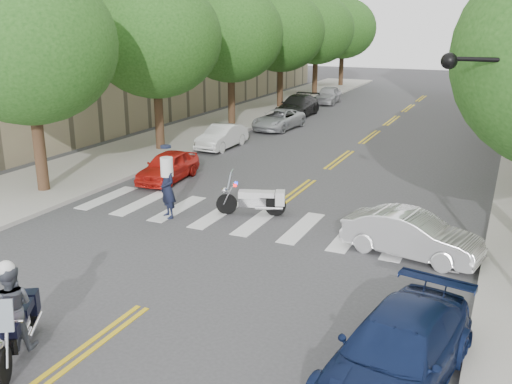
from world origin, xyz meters
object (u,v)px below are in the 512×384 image
Objects in this scene: motorcycle_police at (13,313)px; convertible at (411,235)px; officer_standing at (168,189)px; sedan_blue at (397,352)px; motorcycle_parked at (257,200)px.

convertible is at bearing -159.07° from motorcycle_police.
motorcycle_police is 0.59× the size of convertible.
motorcycle_police reaches higher than officer_standing.
officer_standing is at bearing -110.04° from motorcycle_police.
officer_standing is at bearing 101.54° from convertible.
motorcycle_police is at bearing -153.40° from sedan_blue.
officer_standing is at bearing 100.19° from motorcycle_parked.
motorcycle_parked is 5.57m from convertible.
motorcycle_police is 8.43m from officer_standing.
convertible is 0.83× the size of sedan_blue.
motorcycle_parked is 0.50× the size of sedan_blue.
officer_standing is (-1.77, 8.24, 0.09)m from motorcycle_police.
motorcycle_police is 0.98× the size of motorcycle_parked.
sedan_blue is (0.81, -6.17, 0.04)m from convertible.
motorcycle_parked reaches higher than sedan_blue.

